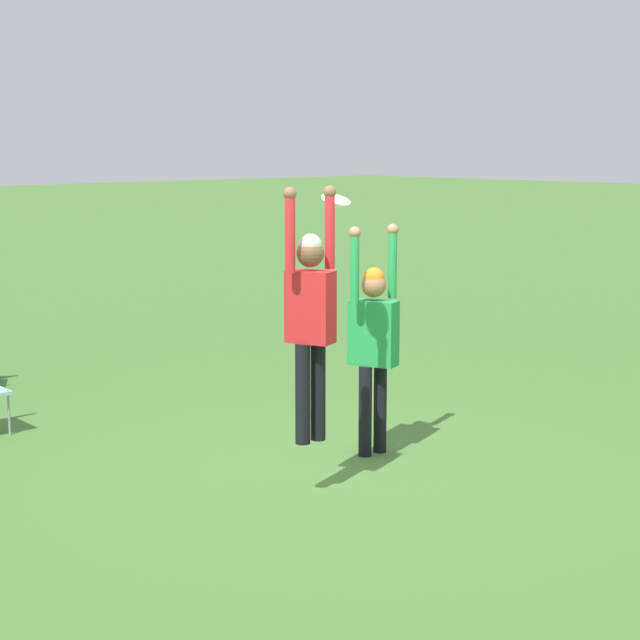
% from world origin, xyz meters
% --- Properties ---
extents(ground_plane, '(120.00, 120.00, 0.00)m').
position_xyz_m(ground_plane, '(0.00, 0.00, 0.00)').
color(ground_plane, '#477533').
extents(person_jumping, '(0.52, 0.41, 2.04)m').
position_xyz_m(person_jumping, '(-0.55, -0.24, 1.52)').
color(person_jumping, black).
rests_on(person_jumping, ground_plane).
extents(person_defending, '(0.58, 0.47, 2.09)m').
position_xyz_m(person_defending, '(0.63, 0.23, 1.11)').
color(person_defending, black).
rests_on(person_defending, ground_plane).
extents(frisbee, '(0.24, 0.23, 0.10)m').
position_xyz_m(frisbee, '(-0.17, -0.12, 2.36)').
color(frisbee, white).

